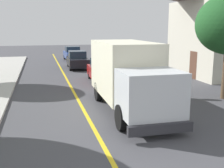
{
  "coord_description": "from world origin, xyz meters",
  "views": [
    {
      "loc": [
        -1.89,
        -4.0,
        3.86
      ],
      "look_at": [
        1.15,
        7.61,
        1.4
      ],
      "focal_mm": 44.11,
      "sensor_mm": 36.0,
      "label": 1
    }
  ],
  "objects_px": {
    "box_truck": "(128,73)",
    "parked_car_far": "(73,54)",
    "parked_car_near": "(103,71)",
    "stop_sign": "(159,64)",
    "parked_car_mid": "(77,60)"
  },
  "relations": [
    {
      "from": "parked_car_near",
      "to": "stop_sign",
      "type": "height_order",
      "value": "stop_sign"
    },
    {
      "from": "stop_sign",
      "to": "parked_car_near",
      "type": "bearing_deg",
      "value": 113.87
    },
    {
      "from": "parked_car_far",
      "to": "stop_sign",
      "type": "xyz_separation_m",
      "value": [
        2.72,
        -18.95,
        1.06
      ]
    },
    {
      "from": "box_truck",
      "to": "stop_sign",
      "type": "relative_size",
      "value": 2.72
    },
    {
      "from": "stop_sign",
      "to": "parked_car_mid",
      "type": "bearing_deg",
      "value": 104.09
    },
    {
      "from": "parked_car_mid",
      "to": "parked_car_far",
      "type": "relative_size",
      "value": 1.0
    },
    {
      "from": "box_truck",
      "to": "stop_sign",
      "type": "distance_m",
      "value": 3.39
    },
    {
      "from": "parked_car_mid",
      "to": "stop_sign",
      "type": "distance_m",
      "value": 12.57
    },
    {
      "from": "parked_car_near",
      "to": "parked_car_mid",
      "type": "xyz_separation_m",
      "value": [
        -0.88,
        7.25,
        0.0
      ]
    },
    {
      "from": "box_truck",
      "to": "parked_car_near",
      "type": "xyz_separation_m",
      "value": [
        0.4,
        7.12,
        -0.97
      ]
    },
    {
      "from": "box_truck",
      "to": "parked_car_near",
      "type": "bearing_deg",
      "value": 86.78
    },
    {
      "from": "parked_car_near",
      "to": "parked_car_far",
      "type": "xyz_separation_m",
      "value": [
        -0.55,
        14.04,
        0.0
      ]
    },
    {
      "from": "parked_car_near",
      "to": "parked_car_mid",
      "type": "bearing_deg",
      "value": 96.92
    },
    {
      "from": "box_truck",
      "to": "parked_car_mid",
      "type": "xyz_separation_m",
      "value": [
        -0.48,
        14.36,
        -0.97
      ]
    },
    {
      "from": "box_truck",
      "to": "parked_car_far",
      "type": "bearing_deg",
      "value": 90.41
    }
  ]
}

